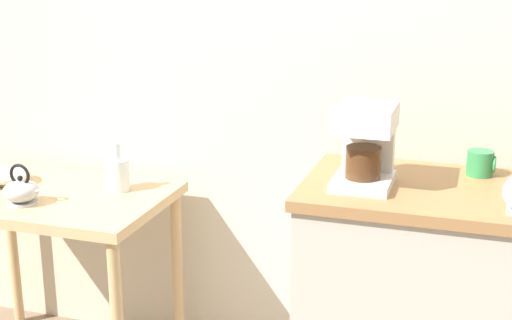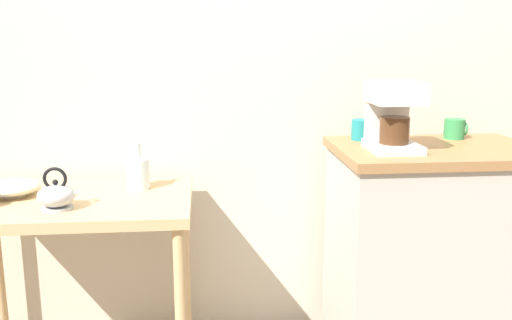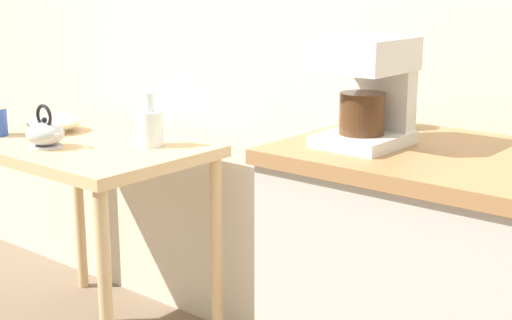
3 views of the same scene
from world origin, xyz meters
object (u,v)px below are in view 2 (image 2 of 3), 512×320
object	(u,v)px
mug_dark_teal	(362,130)
bowl_stoneware	(12,187)
coffee_maker	(392,113)
glass_carafe_vase	(138,173)
teakettle	(57,196)
mug_tall_green	(455,129)

from	to	relation	value
mug_dark_teal	bowl_stoneware	bearing A→B (deg)	-175.45
coffee_maker	mug_dark_teal	distance (m)	0.25
glass_carafe_vase	mug_dark_teal	xyz separation A→B (m)	(0.92, 0.05, 0.15)
teakettle	mug_tall_green	world-z (taller)	mug_tall_green
bowl_stoneware	teakettle	size ratio (longest dim) A/B	1.27
bowl_stoneware	coffee_maker	size ratio (longest dim) A/B	0.78
glass_carafe_vase	coffee_maker	bearing A→B (deg)	-9.84
teakettle	glass_carafe_vase	distance (m)	0.36
bowl_stoneware	mug_dark_teal	bearing A→B (deg)	4.55
bowl_stoneware	teakettle	xyz separation A→B (m)	(0.21, -0.19, 0.01)
bowl_stoneware	glass_carafe_vase	bearing A→B (deg)	7.47
coffee_maker	glass_carafe_vase	bearing A→B (deg)	170.16
coffee_maker	mug_dark_teal	bearing A→B (deg)	103.13
teakettle	glass_carafe_vase	size ratio (longest dim) A/B	0.85
bowl_stoneware	mug_dark_teal	world-z (taller)	mug_dark_teal
glass_carafe_vase	mug_dark_teal	bearing A→B (deg)	3.06
bowl_stoneware	teakettle	world-z (taller)	teakettle
teakettle	glass_carafe_vase	world-z (taller)	glass_carafe_vase
teakettle	mug_tall_green	xyz separation A→B (m)	(1.58, 0.29, 0.17)
teakettle	coffee_maker	bearing A→B (deg)	3.69
glass_carafe_vase	coffee_maker	size ratio (longest dim) A/B	0.72
bowl_stoneware	coffee_maker	world-z (taller)	coffee_maker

